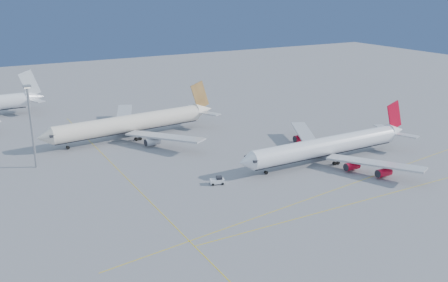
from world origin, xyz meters
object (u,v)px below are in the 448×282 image
airliner_etihad (133,123)px  pushback_tug (217,181)px  airliner_virgin (329,146)px  light_mast (31,120)px

airliner_etihad → pushback_tug: airliner_etihad is taller
airliner_virgin → airliner_etihad: size_ratio=0.97×
pushback_tug → light_mast: 55.09m
airliner_virgin → airliner_etihad: (-42.46, 50.78, 0.46)m
airliner_virgin → airliner_etihad: bearing=129.3°
pushback_tug → light_mast: light_mast is taller
airliner_etihad → airliner_virgin: bearing=-55.6°
airliner_virgin → light_mast: size_ratio=2.61×
airliner_virgin → pushback_tug: airliner_virgin is taller
airliner_etihad → light_mast: size_ratio=2.69×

